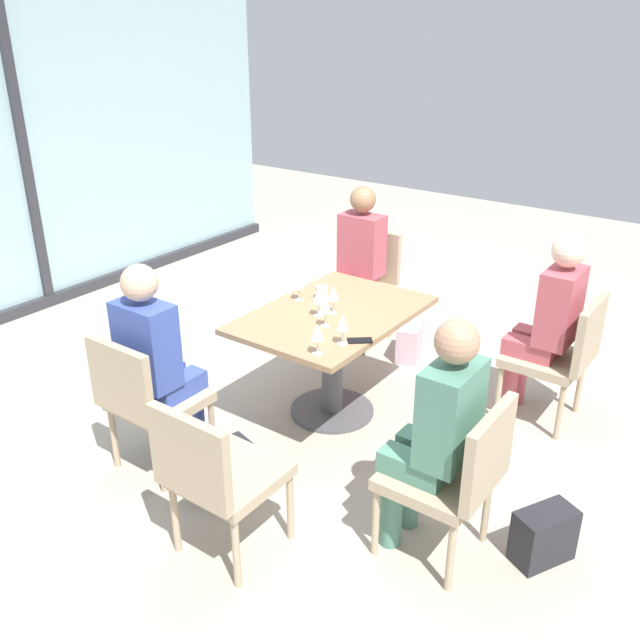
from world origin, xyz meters
name	(u,v)px	position (x,y,z in m)	size (l,w,h in m)	color
ground_plane	(332,411)	(0.00, 0.00, 0.00)	(12.00, 12.00, 0.00)	#A89E8E
window_wall_backdrop	(26,173)	(0.00, 3.20, 1.21)	(5.80, 0.10, 2.70)	#96B7BC
dining_table_main	(333,339)	(0.00, 0.00, 0.54)	(1.24, 0.85, 0.73)	#997551
chair_far_left	(145,396)	(-1.14, 0.48, 0.50)	(0.50, 0.46, 0.87)	tan
chair_front_left	(455,472)	(-0.76, -1.23, 0.50)	(0.46, 0.50, 0.87)	tan
chair_far_right	(364,279)	(1.14, 0.48, 0.50)	(0.50, 0.46, 0.87)	tan
chair_front_right	(561,352)	(0.76, -1.23, 0.50)	(0.46, 0.50, 0.87)	tan
chair_side_end	(216,472)	(-1.42, -0.32, 0.50)	(0.50, 0.46, 0.87)	tan
person_far_left	(157,356)	(-1.03, 0.48, 0.70)	(0.39, 0.34, 1.26)	#384C9E
person_front_left	(437,428)	(-0.76, -1.12, 0.70)	(0.34, 0.39, 1.26)	#4C7F6B
person_far_right	(357,259)	(1.03, 0.48, 0.70)	(0.39, 0.34, 1.26)	#B24C56
person_front_right	(548,319)	(0.76, -1.12, 0.70)	(0.34, 0.39, 1.26)	#B24C56
wine_glass_0	(325,306)	(-0.20, -0.09, 0.86)	(0.07, 0.07, 0.18)	silver
wine_glass_1	(333,294)	(-0.01, -0.01, 0.86)	(0.07, 0.07, 0.18)	silver
wine_glass_2	(318,296)	(-0.10, 0.04, 0.86)	(0.07, 0.07, 0.18)	silver
wine_glass_3	(299,281)	(0.04, 0.29, 0.86)	(0.07, 0.07, 0.18)	silver
wine_glass_4	(318,333)	(-0.53, -0.26, 0.86)	(0.07, 0.07, 0.18)	silver
wine_glass_5	(343,323)	(-0.34, -0.30, 0.86)	(0.07, 0.07, 0.18)	silver
coffee_cup	(322,293)	(0.14, 0.18, 0.78)	(0.08, 0.08, 0.09)	white
cell_phone_on_table	(360,341)	(-0.25, -0.36, 0.73)	(0.07, 0.14, 0.01)	black
handbag_0	(224,468)	(-1.02, 0.02, 0.14)	(0.30, 0.16, 0.28)	#232328
handbag_1	(544,536)	(-0.52, -1.61, 0.14)	(0.30, 0.16, 0.28)	#232328
handbag_2	(410,341)	(1.00, -0.03, 0.14)	(0.30, 0.16, 0.28)	beige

